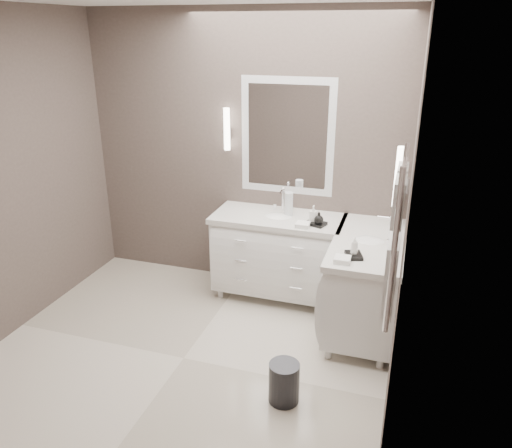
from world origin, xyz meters
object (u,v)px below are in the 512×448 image
(vanity_right, at_px, (366,279))
(waste_bin, at_px, (284,382))
(vanity_back, at_px, (278,251))
(towel_ladder, at_px, (395,244))

(vanity_right, bearing_deg, waste_bin, -110.67)
(vanity_back, relative_size, waste_bin, 4.02)
(towel_ladder, relative_size, waste_bin, 2.92)
(vanity_back, xyz_separation_m, vanity_right, (0.88, -0.33, 0.00))
(vanity_right, height_order, waste_bin, vanity_right)
(vanity_back, bearing_deg, vanity_right, -20.38)
(vanity_back, height_order, vanity_right, same)
(vanity_back, height_order, waste_bin, vanity_back)
(vanity_right, distance_m, towel_ladder, 1.60)
(towel_ladder, distance_m, waste_bin, 1.41)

